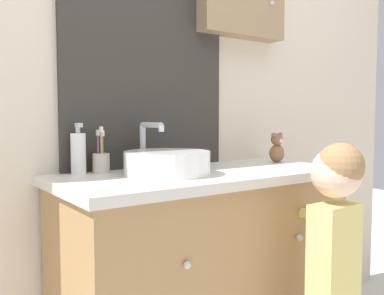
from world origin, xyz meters
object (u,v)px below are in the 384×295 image
(toothbrush_holder, at_px, (101,161))
(teddy_bear, at_px, (277,148))
(sink_basin, at_px, (167,162))
(soap_dispenser, at_px, (78,153))
(child_figure, at_px, (334,251))

(toothbrush_holder, bearing_deg, teddy_bear, -8.65)
(sink_basin, relative_size, toothbrush_holder, 2.09)
(sink_basin, height_order, soap_dispenser, sink_basin)
(child_figure, bearing_deg, toothbrush_holder, 132.45)
(toothbrush_holder, xyz_separation_m, child_figure, (0.57, -0.63, -0.29))
(toothbrush_holder, distance_m, teddy_bear, 0.83)
(soap_dispenser, distance_m, child_figure, 0.97)
(soap_dispenser, relative_size, teddy_bear, 1.36)
(toothbrush_holder, bearing_deg, sink_basin, -46.73)
(child_figure, bearing_deg, soap_dispenser, 135.97)
(teddy_bear, bearing_deg, sink_basin, -174.50)
(sink_basin, xyz_separation_m, soap_dispenser, (-0.26, 0.20, 0.03))
(toothbrush_holder, relative_size, teddy_bear, 1.26)
(toothbrush_holder, xyz_separation_m, teddy_bear, (0.82, -0.12, 0.02))
(soap_dispenser, bearing_deg, sink_basin, -36.96)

